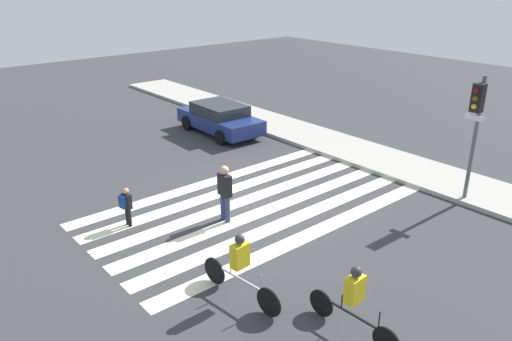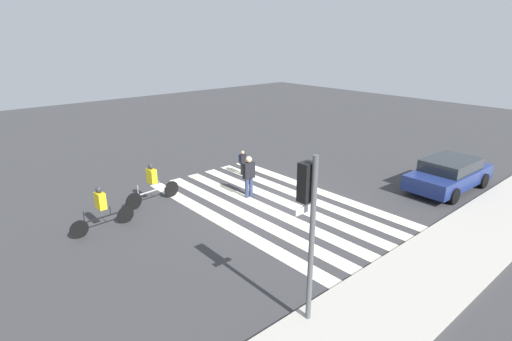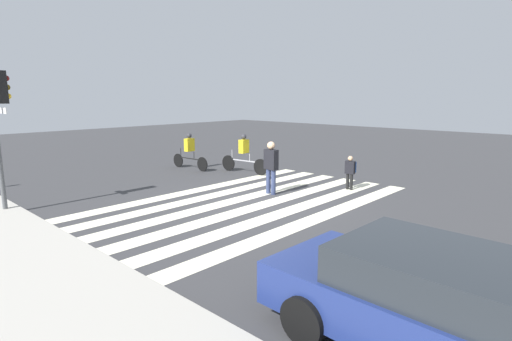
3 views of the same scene
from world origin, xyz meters
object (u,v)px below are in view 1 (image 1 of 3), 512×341
(pedestrian_adult_blue_shirt, at_px, (126,204))
(car_parked_dark_suv, at_px, (220,118))
(cyclist_far_lane, at_px, (354,298))
(cyclist_mid_street, at_px, (240,265))
(traffic_light, at_px, (476,116))
(pedestrian_adult_tall_backpack, at_px, (225,190))

(pedestrian_adult_blue_shirt, distance_m, car_parked_dark_suv, 8.93)
(cyclist_far_lane, bearing_deg, car_parked_dark_suv, 151.86)
(cyclist_far_lane, xyz_separation_m, cyclist_mid_street, (-2.34, -0.97, 0.01))
(pedestrian_adult_blue_shirt, bearing_deg, cyclist_mid_street, -2.39)
(car_parked_dark_suv, bearing_deg, pedestrian_adult_blue_shirt, -51.92)
(traffic_light, relative_size, car_parked_dark_suv, 0.91)
(cyclist_far_lane, distance_m, cyclist_mid_street, 2.53)
(pedestrian_adult_blue_shirt, bearing_deg, car_parked_dark_suv, 120.23)
(traffic_light, relative_size, pedestrian_adult_blue_shirt, 3.43)
(pedestrian_adult_blue_shirt, bearing_deg, pedestrian_adult_tall_backpack, 49.64)
(pedestrian_adult_blue_shirt, distance_m, cyclist_far_lane, 7.19)
(pedestrian_adult_blue_shirt, xyz_separation_m, car_parked_dark_suv, (-5.31, 7.17, 0.02))
(cyclist_far_lane, bearing_deg, cyclist_mid_street, -160.15)
(pedestrian_adult_tall_backpack, relative_size, car_parked_dark_suv, 0.39)
(traffic_light, xyz_separation_m, pedestrian_adult_tall_backpack, (-3.80, -6.42, -1.82))
(traffic_light, bearing_deg, pedestrian_adult_blue_shirt, -121.54)
(car_parked_dark_suv, bearing_deg, cyclist_mid_street, -32.74)
(traffic_light, bearing_deg, pedestrian_adult_tall_backpack, -120.61)
(traffic_light, distance_m, pedestrian_adult_tall_backpack, 7.68)
(pedestrian_adult_blue_shirt, bearing_deg, traffic_light, 52.15)
(car_parked_dark_suv, bearing_deg, traffic_light, 9.79)
(pedestrian_adult_tall_backpack, bearing_deg, pedestrian_adult_blue_shirt, 61.11)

